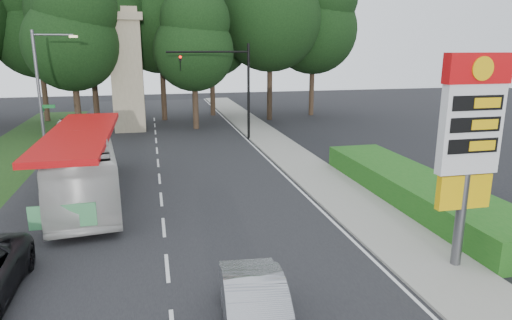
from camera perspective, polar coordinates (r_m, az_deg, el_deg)
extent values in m
cube|color=black|center=(22.93, -11.83, -4.06)|extent=(14.00, 80.00, 0.02)
cube|color=gray|center=(24.52, 8.44, -2.59)|extent=(3.00, 80.00, 0.12)
cube|color=#195516|center=(22.28, 19.47, -3.53)|extent=(3.00, 14.00, 1.20)
cylinder|color=#59595E|center=(16.07, 24.14, -6.99)|extent=(0.32, 0.32, 3.20)
cube|color=#E6B10C|center=(15.76, 24.50, -3.58)|extent=(1.80, 0.25, 1.10)
cube|color=silver|center=(15.31, 25.26, 3.57)|extent=(2.00, 0.35, 2.80)
cube|color=#BE0A0D|center=(15.13, 25.98, 10.28)|extent=(2.10, 0.40, 0.90)
cylinder|color=#E6B10C|center=(14.96, 26.51, 10.20)|extent=(0.70, 0.05, 0.70)
cube|color=black|center=(15.06, 26.02, 6.42)|extent=(1.70, 0.04, 0.45)
cube|color=black|center=(15.14, 25.76, 3.99)|extent=(1.70, 0.04, 0.45)
cube|color=black|center=(15.25, 25.50, 1.59)|extent=(1.70, 0.04, 0.45)
cylinder|color=black|center=(34.76, -0.94, 8.43)|extent=(0.20, 0.20, 7.20)
cylinder|color=black|center=(34.09, -6.03, 13.30)|extent=(6.00, 0.14, 0.14)
imported|color=black|center=(33.90, -9.46, 12.76)|extent=(0.18, 0.22, 1.10)
sphere|color=#FF0C05|center=(33.76, -9.44, 12.59)|extent=(0.18, 0.18, 0.18)
cylinder|color=#59595E|center=(32.72, -25.47, 7.43)|extent=(0.20, 0.20, 8.00)
cylinder|color=#59595E|center=(32.35, -24.04, 14.11)|extent=(2.40, 0.12, 0.12)
cube|color=#FFE599|center=(32.16, -21.87, 14.14)|extent=(0.50, 0.22, 0.14)
cube|color=#0C591E|center=(32.71, -24.55, 6.11)|extent=(0.85, 0.04, 0.22)
cube|color=#0C591E|center=(33.28, -25.11, 5.64)|extent=(0.04, 0.85, 0.22)
cube|color=gray|center=(39.94, -15.75, 9.95)|extent=(2.50, 2.50, 9.00)
cube|color=gray|center=(39.93, -16.23, 16.83)|extent=(3.00, 3.00, 0.60)
cube|color=gray|center=(39.96, -16.28, 17.54)|extent=(2.20, 2.20, 0.50)
cylinder|color=#2D2116|center=(48.03, -24.91, 7.64)|extent=(0.50, 0.50, 5.40)
sphere|color=black|center=(47.85, -25.61, 14.24)|extent=(8.40, 8.40, 8.40)
cylinder|color=#2D2116|center=(43.26, -19.49, 8.28)|extent=(0.50, 0.50, 6.48)
sphere|color=black|center=(43.18, -20.24, 17.09)|extent=(10.08, 10.08, 10.08)
cylinder|color=#2D2116|center=(45.02, -11.51, 8.65)|extent=(0.50, 0.50, 5.94)
sphere|color=black|center=(44.89, -11.91, 16.43)|extent=(9.24, 9.24, 9.24)
cylinder|color=#2D2116|center=(47.44, -5.46, 8.70)|extent=(0.50, 0.50, 5.22)
sphere|color=black|center=(47.24, -5.61, 15.19)|extent=(8.12, 8.12, 8.12)
sphere|color=black|center=(47.39, -5.70, 18.69)|extent=(6.96, 6.96, 6.96)
cylinder|color=#2D2116|center=(44.45, 1.71, 8.97)|extent=(0.50, 0.50, 6.12)
sphere|color=black|center=(44.33, 1.77, 17.10)|extent=(9.52, 9.52, 9.52)
cylinder|color=#2D2116|center=(47.86, 6.97, 8.92)|extent=(0.50, 0.50, 5.58)
sphere|color=black|center=(47.69, 7.18, 15.80)|extent=(8.68, 8.68, 8.68)
cylinder|color=#2D2116|center=(39.53, -21.43, 6.32)|extent=(0.50, 0.50, 4.68)
sphere|color=black|center=(39.25, -22.07, 13.28)|extent=(7.28, 7.28, 7.28)
sphere|color=black|center=(39.34, -22.43, 17.05)|extent=(6.24, 6.24, 6.24)
cylinder|color=#2D2116|center=(39.80, -7.58, 6.95)|extent=(0.50, 0.50, 4.32)
sphere|color=black|center=(39.50, -7.79, 13.35)|extent=(6.72, 6.72, 6.72)
sphere|color=black|center=(39.55, -7.91, 16.83)|extent=(5.76, 5.76, 5.76)
imported|color=silver|center=(22.91, -20.82, -0.55)|extent=(4.02, 11.77, 3.21)
imported|color=#93959A|center=(11.75, 0.00, -18.37)|extent=(1.92, 4.58, 1.47)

